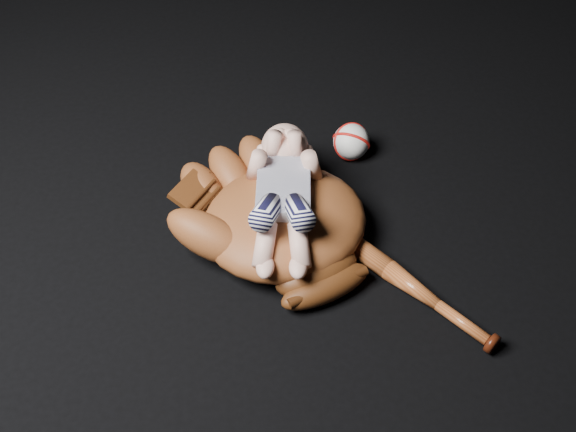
{
  "coord_description": "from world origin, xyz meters",
  "views": [
    {
      "loc": [
        -0.07,
        -1.05,
        1.1
      ],
      "look_at": [
        0.05,
        -0.05,
        0.08
      ],
      "focal_mm": 45.0,
      "sensor_mm": 36.0,
      "label": 1
    }
  ],
  "objects_px": {
    "newborn_baby": "(283,196)",
    "baseball_bat": "(399,277)",
    "baseball": "(351,142)",
    "baseball_glove": "(284,215)"
  },
  "relations": [
    {
      "from": "baseball_glove",
      "to": "baseball_bat",
      "type": "distance_m",
      "value": 0.26
    },
    {
      "from": "baseball_bat",
      "to": "baseball",
      "type": "xyz_separation_m",
      "value": [
        -0.02,
        0.39,
        0.02
      ]
    },
    {
      "from": "newborn_baby",
      "to": "baseball",
      "type": "height_order",
      "value": "newborn_baby"
    },
    {
      "from": "baseball_glove",
      "to": "newborn_baby",
      "type": "height_order",
      "value": "newborn_baby"
    },
    {
      "from": "newborn_baby",
      "to": "baseball",
      "type": "distance_m",
      "value": 0.32
    },
    {
      "from": "baseball",
      "to": "baseball_glove",
      "type": "bearing_deg",
      "value": -126.35
    },
    {
      "from": "newborn_baby",
      "to": "baseball_bat",
      "type": "xyz_separation_m",
      "value": [
        0.21,
        -0.14,
        -0.11
      ]
    },
    {
      "from": "baseball_glove",
      "to": "baseball_bat",
      "type": "relative_size",
      "value": 1.06
    },
    {
      "from": "newborn_baby",
      "to": "baseball_bat",
      "type": "relative_size",
      "value": 0.83
    },
    {
      "from": "newborn_baby",
      "to": "baseball",
      "type": "relative_size",
      "value": 4.48
    }
  ]
}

